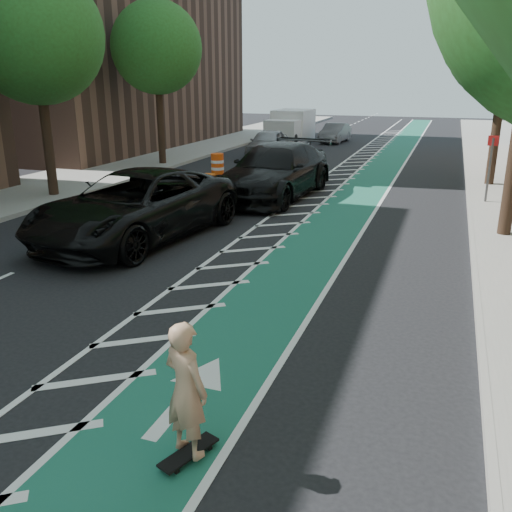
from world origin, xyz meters
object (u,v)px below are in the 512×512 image
at_px(barrel_a, 144,195).
at_px(suv_near, 136,206).
at_px(skateboarder, 186,389).
at_px(suv_far, 275,171).

bearing_deg(barrel_a, suv_near, -61.77).
relative_size(suv_near, barrel_a, 7.17).
bearing_deg(suv_near, skateboarder, -47.60).
bearing_deg(skateboarder, barrel_a, -36.78).
distance_m(skateboarder, suv_near, 9.80).
bearing_deg(suv_near, barrel_a, 125.99).
height_order(suv_far, barrel_a, suv_far).
bearing_deg(barrel_a, suv_far, 41.20).
xyz_separation_m(skateboarder, suv_near, (-5.57, 8.06, -0.00)).
bearing_deg(suv_far, skateboarder, -71.39).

